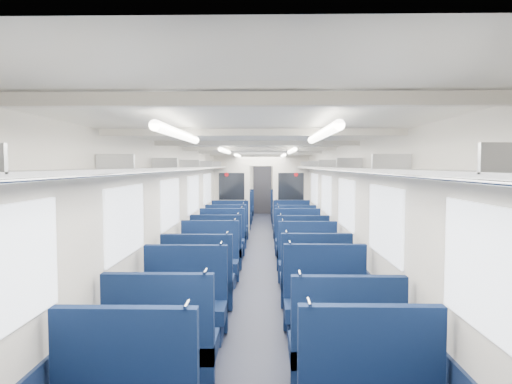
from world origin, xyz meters
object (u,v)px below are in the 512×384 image
Objects in this scene: seat_8 at (198,284)px; seat_12 at (217,252)px; seat_22 at (237,215)px; seat_21 at (288,219)px; seat_11 at (308,266)px; seat_15 at (298,243)px; seat_26 at (241,208)px; seat_5 at (345,353)px; seat_16 at (226,234)px; seat_25 at (285,212)px; seat_19 at (292,228)px; seat_18 at (230,228)px; seat_7 at (326,308)px; seat_27 at (283,209)px; seat_9 at (315,283)px; seat_20 at (235,219)px; seat_14 at (222,243)px; seat_6 at (184,309)px; seat_4 at (162,349)px; seat_23 at (286,215)px; seat_17 at (295,235)px; seat_13 at (302,253)px; seat_10 at (209,265)px; seat_24 at (239,212)px; bulkhead at (261,192)px.

seat_8 is 2.44m from seat_12.
seat_21 is at bearing -32.38° from seat_22.
seat_11 is 2.30m from seat_15.
seat_5 is at bearing -83.08° from seat_26.
seat_16 is 1.00× the size of seat_25.
seat_19 is 1.98m from seat_21.
seat_18 is at bearing 110.16° from seat_11.
seat_7 is (0.00, 1.29, 0.00)m from seat_5.
seat_7 is 1.95m from seat_8.
seat_9 is at bearing -90.00° from seat_27.
seat_5 is at bearing -90.00° from seat_25.
seat_27 is at bearing 64.67° from seat_20.
seat_9 is at bearing -73.52° from seat_18.
seat_26 and seat_27 have the same top height.
seat_14 and seat_21 have the same top height.
seat_8 is 4.68m from seat_16.
seat_9 is 1.00× the size of seat_11.
seat_8 is (0.00, 1.12, 0.00)m from seat_6.
seat_15 is (0.00, 2.30, 0.00)m from seat_11.
seat_14 and seat_26 have the same top height.
seat_5 is 1.00× the size of seat_9.
seat_4 is at bearing -90.00° from seat_22.
seat_9 is at bearing 3.70° from seat_8.
seat_6 is 1.00× the size of seat_20.
seat_6 is 1.00× the size of seat_23.
seat_17 is 1.00× the size of seat_21.
seat_15 is at bearing 64.57° from seat_8.
seat_9 is at bearing -90.00° from seat_13.
seat_10 is at bearing -109.90° from seat_19.
seat_23 is (1.66, 9.00, 0.00)m from seat_8.
seat_13 is 7.93m from seat_24.
seat_9 is 2.03m from seat_10.
seat_26 is at bearing 106.79° from seat_19.
seat_9 is 3.75m from seat_14.
seat_23 is 1.00× the size of seat_24.
seat_9 and seat_14 have the same top height.
seat_14 is at bearing -101.93° from seat_27.
seat_8 is 8.01m from seat_21.
seat_21 is (1.66, 0.01, 0.00)m from seat_20.
seat_19 is (0.00, 6.89, 0.00)m from seat_7.
seat_24 is at bearing -144.04° from seat_27.
seat_11 and seat_21 have the same top height.
seat_7 is at bearing -90.00° from seat_13.
seat_14 is 6.65m from seat_24.
seat_21 is at bearing 90.00° from seat_19.
bulkhead is 1.87m from seat_18.
seat_10 is 7.61m from seat_22.
seat_11 is 1.00× the size of seat_12.
seat_4 is 10.24m from seat_21.
seat_17 is at bearing 52.39° from seat_12.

